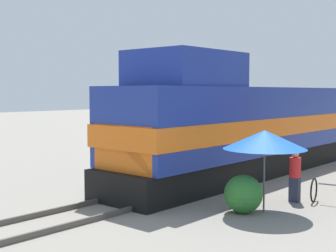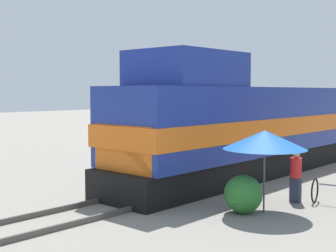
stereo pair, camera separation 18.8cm
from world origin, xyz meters
name	(u,v)px [view 1 (the left image)]	position (x,y,z in m)	size (l,w,h in m)	color
ground_plane	(185,190)	(0.00, 0.00, 0.00)	(120.00, 120.00, 0.00)	gray
rail_near	(169,185)	(-0.72, 0.00, 0.07)	(0.08, 37.94, 0.15)	#4C4742
rail_far	(202,191)	(0.72, 0.00, 0.07)	(0.08, 37.94, 0.15)	#4C4742
locomotive	(254,126)	(0.00, 4.46, 1.91)	(2.89, 16.40, 4.65)	black
vendor_umbrella	(265,140)	(3.51, -0.86, 2.01)	(2.28, 2.28, 2.27)	#4C4C4C
shrub_cluster	(243,194)	(3.12, -1.29, 0.53)	(1.06, 1.06, 1.06)	#2D722D
person_bystander	(295,174)	(3.59, 0.84, 0.84)	(0.34, 0.34, 1.57)	#2D3347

